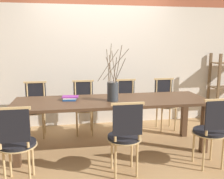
{
  "coord_description": "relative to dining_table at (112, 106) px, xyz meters",
  "views": [
    {
      "loc": [
        -0.58,
        -3.44,
        1.56
      ],
      "look_at": [
        0.0,
        0.0,
        0.9
      ],
      "focal_mm": 40.0,
      "sensor_mm": 36.0,
      "label": 1
    }
  ],
  "objects": [
    {
      "name": "chair_far_left",
      "position": [
        -0.37,
        0.75,
        -0.15
      ],
      "size": [
        0.42,
        0.42,
        0.92
      ],
      "rotation": [
        0.0,
        0.0,
        3.14
      ],
      "color": "black",
      "rests_on": "ground_plane"
    },
    {
      "name": "chair_far_leftend",
      "position": [
        -1.17,
        0.75,
        -0.15
      ],
      "size": [
        0.42,
        0.42,
        0.92
      ],
      "rotation": [
        0.0,
        0.0,
        3.14
      ],
      "color": "black",
      "rests_on": "ground_plane"
    },
    {
      "name": "chair_far_right",
      "position": [
        1.11,
        0.75,
        -0.15
      ],
      "size": [
        0.42,
        0.42,
        0.92
      ],
      "rotation": [
        0.0,
        0.0,
        3.14
      ],
      "color": "black",
      "rests_on": "ground_plane"
    },
    {
      "name": "wall_rear",
      "position": [
        0.0,
        1.28,
        0.94
      ],
      "size": [
        12.0,
        0.06,
        3.2
      ],
      "color": "beige",
      "rests_on": "ground_plane"
    },
    {
      "name": "chair_near_left",
      "position": [
        0.03,
        -0.75,
        -0.15
      ],
      "size": [
        0.42,
        0.42,
        0.92
      ],
      "color": "black",
      "rests_on": "ground_plane"
    },
    {
      "name": "chair_near_center",
      "position": [
        1.12,
        -0.75,
        -0.15
      ],
      "size": [
        0.42,
        0.42,
        0.92
      ],
      "color": "black",
      "rests_on": "ground_plane"
    },
    {
      "name": "vase_centerpiece",
      "position": [
        -0.0,
        -0.06,
        0.24
      ],
      "size": [
        0.45,
        0.35,
        0.8
      ],
      "color": "#33383D",
      "rests_on": "dining_table"
    },
    {
      "name": "dining_table",
      "position": [
        0.0,
        0.0,
        0.0
      ],
      "size": [
        2.78,
        0.85,
        0.75
      ],
      "color": "#4C3321",
      "rests_on": "ground_plane"
    },
    {
      "name": "book_stack",
      "position": [
        -0.6,
        0.1,
        0.12
      ],
      "size": [
        0.24,
        0.22,
        0.05
      ],
      "color": "#234C8C",
      "rests_on": "dining_table"
    },
    {
      "name": "ground_plane",
      "position": [
        0.0,
        0.0,
        -0.66
      ],
      "size": [
        16.0,
        16.0,
        0.0
      ],
      "primitive_type": "plane",
      "color": "#A87F51"
    },
    {
      "name": "chair_near_leftend",
      "position": [
        -1.18,
        -0.75,
        -0.15
      ],
      "size": [
        0.42,
        0.42,
        0.92
      ],
      "color": "black",
      "rests_on": "ground_plane"
    },
    {
      "name": "chair_far_center",
      "position": [
        0.39,
        0.75,
        -0.15
      ],
      "size": [
        0.42,
        0.42,
        0.92
      ],
      "rotation": [
        0.0,
        0.0,
        3.14
      ],
      "color": "black",
      "rests_on": "ground_plane"
    }
  ]
}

